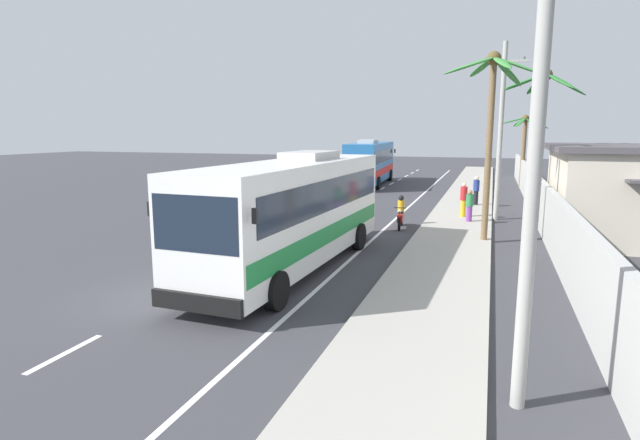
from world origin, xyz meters
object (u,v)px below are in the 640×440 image
object	(u,v)px
pedestrian_near_kerb	(476,190)
palm_third	(491,102)
motorcycle_beside_bus	(401,215)
coach_bus_far_lane	(370,161)
palm_second	(524,137)
palm_nearest	(543,109)
pedestrian_midwalk	(470,205)
utility_pole_nearest	(539,98)
utility_pole_mid	(501,129)
coach_bus_foreground	(294,209)
pedestrian_far_walk	(464,199)

from	to	relation	value
pedestrian_near_kerb	palm_third	bearing A→B (deg)	28.37
motorcycle_beside_bus	coach_bus_far_lane	bearing A→B (deg)	107.34
pedestrian_near_kerb	palm_third	world-z (taller)	palm_third
motorcycle_beside_bus	palm_second	bearing A→B (deg)	72.79
palm_nearest	palm_second	bearing A→B (deg)	89.49
pedestrian_midwalk	utility_pole_nearest	xyz separation A→B (m)	(1.57, -17.46, 4.12)
motorcycle_beside_bus	utility_pole_mid	size ratio (longest dim) A/B	0.22
palm_third	palm_nearest	bearing A→B (deg)	66.00
motorcycle_beside_bus	pedestrian_midwalk	size ratio (longest dim) A/B	1.24
coach_bus_foreground	motorcycle_beside_bus	xyz separation A→B (m)	(2.16, 8.35, -1.38)
pedestrian_midwalk	utility_pole_nearest	distance (m)	18.01
utility_pole_nearest	utility_pole_mid	xyz separation A→B (m)	(-0.31, 19.20, -0.39)
pedestrian_near_kerb	utility_pole_mid	bearing A→B (deg)	39.41
pedestrian_midwalk	palm_second	bearing A→B (deg)	117.84
utility_pole_nearest	palm_third	bearing A→B (deg)	93.45
utility_pole_nearest	palm_nearest	xyz separation A→B (m)	(1.56, 18.41, 0.52)
pedestrian_near_kerb	pedestrian_far_walk	distance (m)	4.74
coach_bus_foreground	utility_pole_mid	bearing A→B (deg)	61.89
pedestrian_midwalk	palm_third	size ratio (longest dim) A/B	0.21
palm_second	pedestrian_near_kerb	bearing A→B (deg)	-104.35
pedestrian_midwalk	palm_nearest	xyz separation A→B (m)	(3.13, 0.95, 4.64)
coach_bus_foreground	utility_pole_nearest	distance (m)	10.27
pedestrian_midwalk	palm_nearest	distance (m)	5.68
coach_bus_foreground	pedestrian_far_walk	distance (m)	12.78
pedestrian_far_walk	utility_pole_mid	world-z (taller)	utility_pole_mid
pedestrian_near_kerb	utility_pole_nearest	size ratio (longest dim) A/B	0.18
pedestrian_near_kerb	utility_pole_mid	xyz separation A→B (m)	(1.14, -4.35, 3.64)
pedestrian_far_walk	palm_third	distance (m)	7.43
palm_third	pedestrian_near_kerb	bearing A→B (deg)	93.62
motorcycle_beside_bus	palm_second	distance (m)	21.74
coach_bus_foreground	pedestrian_near_kerb	distance (m)	17.37
pedestrian_near_kerb	utility_pole_nearest	bearing A→B (deg)	28.27
pedestrian_near_kerb	pedestrian_midwalk	bearing A→B (deg)	23.63
pedestrian_near_kerb	utility_pole_mid	size ratio (longest dim) A/B	0.19
motorcycle_beside_bus	pedestrian_far_walk	distance (m)	4.38
motorcycle_beside_bus	pedestrian_midwalk	distance (m)	3.71
coach_bus_far_lane	pedestrian_near_kerb	size ratio (longest dim) A/B	6.68
coach_bus_foreground	pedestrian_midwalk	world-z (taller)	coach_bus_foreground
palm_nearest	palm_third	xyz separation A→B (m)	(-2.35, -5.28, 0.11)
pedestrian_far_walk	palm_second	world-z (taller)	palm_second
pedestrian_near_kerb	pedestrian_far_walk	xyz separation A→B (m)	(-0.48, -4.72, 0.01)
motorcycle_beside_bus	palm_second	xyz separation A→B (m)	(6.35, 20.51, 3.41)
motorcycle_beside_bus	utility_pole_mid	bearing A→B (deg)	41.23
coach_bus_far_lane	palm_third	xyz separation A→B (m)	(9.65, -20.85, 3.71)
coach_bus_foreground	pedestrian_near_kerb	size ratio (longest dim) A/B	6.59
pedestrian_midwalk	palm_second	distance (m)	19.00
pedestrian_midwalk	motorcycle_beside_bus	bearing A→B (deg)	-108.26
coach_bus_far_lane	pedestrian_near_kerb	bearing A→B (deg)	-49.28
pedestrian_near_kerb	pedestrian_midwalk	world-z (taller)	pedestrian_near_kerb
motorcycle_beside_bus	pedestrian_near_kerb	world-z (taller)	pedestrian_near_kerb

